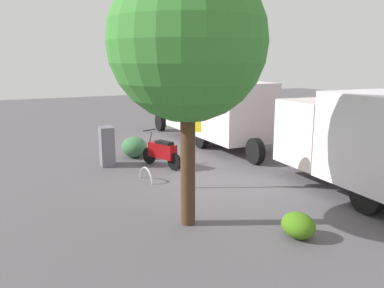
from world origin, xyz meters
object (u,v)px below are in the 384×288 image
Objects in this scene: stop_sign at (194,121)px; utility_cabinet at (107,146)px; box_truck_far at (215,108)px; bike_rack_hoop at (146,181)px; box_truck_near at (381,141)px; street_tree at (188,43)px; motorcycle at (162,152)px.

utility_cabinet is at bearing 22.87° from stop_sign.
bike_rack_hoop is at bearing 131.10° from box_truck_far.
box_truck_near reaches higher than utility_cabinet.
box_truck_near reaches higher than box_truck_far.
stop_sign reaches higher than bike_rack_hoop.
street_tree reaches higher than bike_rack_hoop.
street_tree is at bearing 84.96° from box_truck_near.
utility_cabinet is (3.52, 1.48, -1.23)m from stop_sign.
bike_rack_hoop is (-1.25, 1.04, -0.52)m from motorcycle.
utility_cabinet is at bearing 13.03° from bike_rack_hoop.
stop_sign is 3.34× the size of bike_rack_hoop.
street_tree is (0.81, 4.97, 2.31)m from box_truck_near.
bike_rack_hoop is at bearing -4.78° from street_tree.
box_truck_near is 8.37m from utility_cabinet.
box_truck_near is 2.86× the size of stop_sign.
street_tree is 6.52m from utility_cabinet.
stop_sign is (2.97, 3.73, 0.34)m from box_truck_near.
street_tree reaches higher than motorcycle.
motorcycle is 1.31× the size of utility_cabinet.
stop_sign is at bearing 55.77° from box_truck_near.
motorcycle is at bearing -39.82° from bike_rack_hoop.
utility_cabinet is (1.04, 1.57, 0.14)m from motorcycle.
box_truck_near is at bearing -99.30° from street_tree.
box_truck_near is at bearing -128.50° from stop_sign.
box_truck_near reaches higher than motorcycle.
motorcycle is 0.61× the size of stop_sign.
street_tree is (-4.63, 1.32, 3.33)m from motorcycle.
utility_cabinet reaches higher than bike_rack_hoop.
utility_cabinet is 2.44m from bike_rack_hoop.
motorcycle is at bearing 127.48° from box_truck_far.
stop_sign is 2.15× the size of utility_cabinet.
utility_cabinet is at bearing 36.41° from motorcycle.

